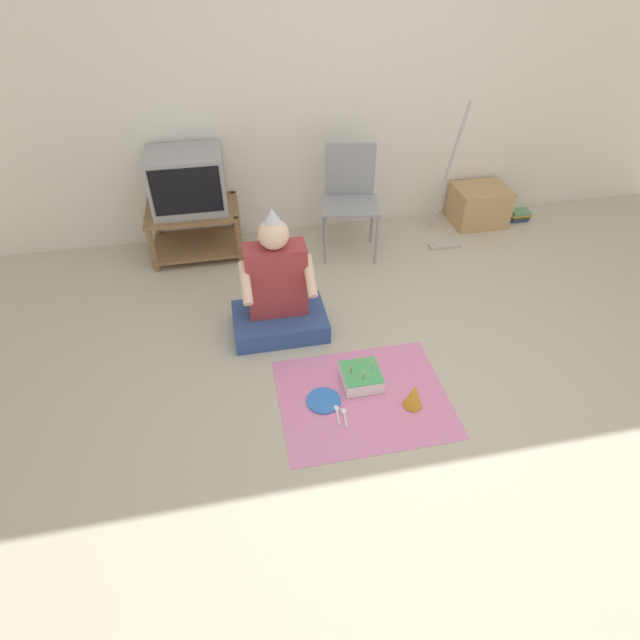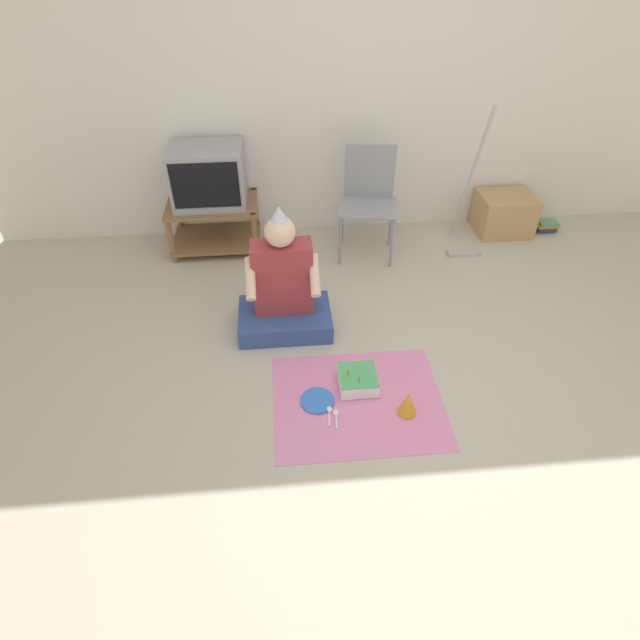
% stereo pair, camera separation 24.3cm
% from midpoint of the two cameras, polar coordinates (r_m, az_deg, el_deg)
% --- Properties ---
extents(ground_plane, '(16.00, 16.00, 0.00)m').
position_cam_midpoint_polar(ground_plane, '(3.11, 9.15, -8.70)').
color(ground_plane, '#BCB29E').
extents(wall_back, '(6.40, 0.06, 2.55)m').
position_cam_midpoint_polar(wall_back, '(4.33, 0.85, 26.12)').
color(wall_back, silver).
rests_on(wall_back, ground_plane).
extents(tv_stand, '(0.74, 0.52, 0.41)m').
position_cam_midpoint_polar(tv_stand, '(4.36, -15.65, 10.22)').
color(tv_stand, olive).
rests_on(tv_stand, ground_plane).
extents(tv, '(0.57, 0.45, 0.46)m').
position_cam_midpoint_polar(tv, '(4.20, -16.61, 14.96)').
color(tv, '#99999E').
rests_on(tv, tv_stand).
extents(folding_chair, '(0.51, 0.45, 0.88)m').
position_cam_midpoint_polar(folding_chair, '(4.15, 1.75, 14.33)').
color(folding_chair, gray).
rests_on(folding_chair, ground_plane).
extents(cardboard_box_stack, '(0.47, 0.39, 0.34)m').
position_cam_midpoint_polar(cardboard_box_stack, '(4.89, 16.32, 12.45)').
color(cardboard_box_stack, tan).
rests_on(cardboard_box_stack, ground_plane).
extents(dust_mop, '(0.28, 0.40, 1.23)m').
position_cam_midpoint_polar(dust_mop, '(4.41, 12.71, 12.78)').
color(dust_mop, '#B2ADA3').
rests_on(dust_mop, ground_plane).
extents(book_pile, '(0.20, 0.15, 0.09)m').
position_cam_midpoint_polar(book_pile, '(5.12, 20.47, 11.15)').
color(book_pile, '#284793').
rests_on(book_pile, ground_plane).
extents(person_seated, '(0.64, 0.43, 0.91)m').
position_cam_midpoint_polar(person_seated, '(3.37, -6.91, 2.83)').
color(person_seated, '#334C8C').
rests_on(person_seated, ground_plane).
extents(party_cloth, '(1.02, 0.82, 0.01)m').
position_cam_midpoint_polar(party_cloth, '(3.06, 2.69, -8.95)').
color(party_cloth, pink).
rests_on(party_cloth, ground_plane).
extents(birthday_cake, '(0.23, 0.23, 0.16)m').
position_cam_midpoint_polar(birthday_cake, '(3.11, 2.48, -6.58)').
color(birthday_cake, white).
rests_on(birthday_cake, party_cloth).
extents(party_hat_blue, '(0.11, 0.11, 0.17)m').
position_cam_midpoint_polar(party_hat_blue, '(2.98, 8.40, -8.61)').
color(party_hat_blue, gold).
rests_on(party_hat_blue, party_cloth).
extents(paper_plate, '(0.21, 0.21, 0.01)m').
position_cam_midpoint_polar(paper_plate, '(3.03, -1.91, -9.26)').
color(paper_plate, blue).
rests_on(paper_plate, party_cloth).
extents(plastic_spoon_near, '(0.04, 0.15, 0.01)m').
position_cam_midpoint_polar(plastic_spoon_near, '(2.98, -0.44, -10.36)').
color(plastic_spoon_near, white).
rests_on(plastic_spoon_near, party_cloth).
extents(plastic_spoon_far, '(0.04, 0.15, 0.01)m').
position_cam_midpoint_polar(plastic_spoon_far, '(2.97, 0.39, -10.69)').
color(plastic_spoon_far, white).
rests_on(plastic_spoon_far, party_cloth).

